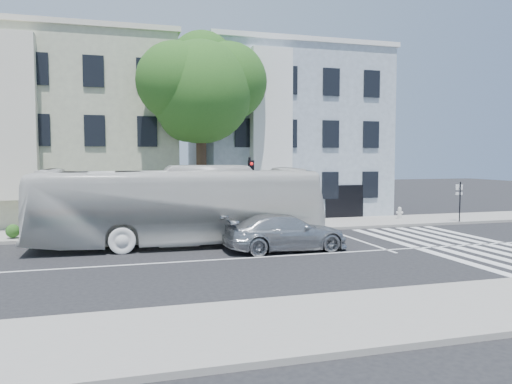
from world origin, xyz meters
name	(u,v)px	position (x,y,z in m)	size (l,w,h in m)	color
ground	(240,259)	(0.00, 0.00, 0.00)	(120.00, 120.00, 0.00)	black
sidewalk_far	(204,229)	(0.00, 8.00, 0.07)	(80.00, 4.00, 0.15)	gray
sidewalk_near	(324,321)	(0.00, -8.00, 0.07)	(80.00, 4.00, 0.15)	gray
building_left	(74,133)	(-7.00, 15.00, 5.50)	(12.00, 10.00, 11.00)	#999B82
building_right	(283,136)	(7.00, 15.00, 5.50)	(12.00, 10.00, 11.00)	gray
street_tree	(201,87)	(0.06, 8.74, 7.83)	(7.30, 5.90, 11.10)	#2D2116
bus	(179,206)	(-1.89, 3.55, 1.80)	(12.90, 3.02, 3.59)	silver
sedan	(286,232)	(2.30, 1.11, 0.77)	(5.32, 2.16, 1.54)	#AFB1B6
hedge	(107,227)	(-5.03, 6.80, 0.50)	(8.50, 0.84, 0.70)	#21541B
traffic_signal	(250,185)	(2.08, 5.94, 2.56)	(0.41, 0.52, 3.96)	black
fire_hydrant	(400,213)	(12.39, 8.36, 0.53)	(0.42, 0.26, 0.74)	beige
far_sign_pole	(460,196)	(15.00, 6.14, 1.67)	(0.43, 0.19, 2.38)	black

